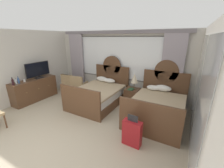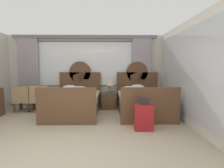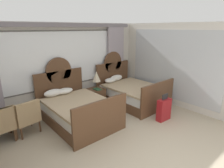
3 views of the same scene
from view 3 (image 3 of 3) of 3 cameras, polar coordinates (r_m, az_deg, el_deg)
wall_back_window at (r=6.04m, az=-14.77°, el=5.55°), size 5.82×0.22×2.70m
wall_right_mirror at (r=6.42m, az=20.20°, el=5.02°), size 0.08×4.69×2.70m
bed_near_window at (r=5.31m, az=-10.49°, el=-7.71°), size 1.54×2.14×1.70m
bed_near_mirror at (r=6.57m, az=5.93°, el=-2.63°), size 1.54×2.14×1.70m
nightstand_between_beds at (r=6.36m, az=-4.91°, el=-3.99°), size 0.50×0.52×0.59m
table_lamp_on_nightstand at (r=6.20m, az=-4.77°, el=2.24°), size 0.27×0.27×0.58m
book_on_nightstand at (r=6.18m, az=-4.51°, el=-1.58°), size 0.18×0.26×0.03m
armchair_by_window_left at (r=5.10m, az=-24.60°, el=-8.94°), size 0.64×0.64×0.88m
armchair_by_window_centre at (r=5.01m, az=-30.74°, el=-10.33°), size 0.65×0.65×0.88m
armchair_by_window_right at (r=5.00m, az=-30.90°, el=-10.37°), size 0.57×0.57×0.88m
suitcase_on_floor at (r=5.55m, az=15.50°, el=-7.50°), size 0.45×0.21×0.78m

